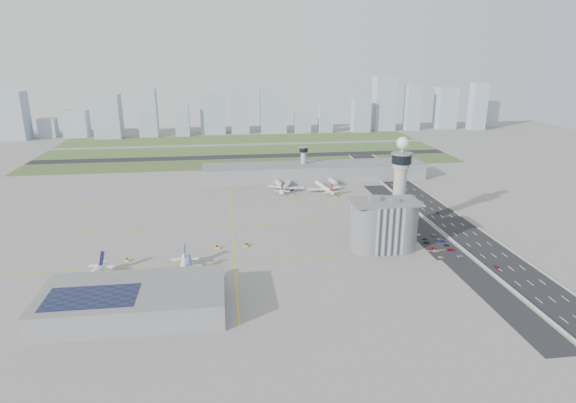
{
  "coord_description": "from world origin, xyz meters",
  "views": [
    {
      "loc": [
        -42.93,
        -289.76,
        117.96
      ],
      "look_at": [
        0.0,
        35.0,
        15.0
      ],
      "focal_mm": 30.0,
      "sensor_mm": 36.0,
      "label": 1
    }
  ],
  "objects": [
    {
      "name": "jet_bridge_far_0",
      "position": [
        2.0,
        132.0,
        2.85
      ],
      "size": [
        5.39,
        14.31,
        5.7
      ],
      "primitive_type": null,
      "rotation": [
        0.0,
        0.0,
        -1.4
      ],
      "color": "silver",
      "rests_on": "ground"
    },
    {
      "name": "car_lot_9",
      "position": [
        94.01,
        -16.88,
        0.57
      ],
      "size": [
        3.5,
        1.3,
        1.14
      ],
      "primitive_type": "imported",
      "rotation": [
        0.0,
        0.0,
        1.54
      ],
      "color": "#110C4D",
      "rests_on": "ground"
    },
    {
      "name": "skyline_bldg_4",
      "position": [
        -204.47,
        415.19,
        30.18
      ],
      "size": [
        35.81,
        28.65,
        60.36
      ],
      "primitive_type": "cube",
      "color": "#9EADC1",
      "rests_on": "ground"
    },
    {
      "name": "jet_bridge_near_0",
      "position": [
        -113.0,
        -61.0,
        2.85
      ],
      "size": [
        5.39,
        14.31,
        5.7
      ],
      "primitive_type": null,
      "rotation": [
        0.0,
        0.0,
        1.4
      ],
      "color": "silver",
      "rests_on": "ground"
    },
    {
      "name": "grass_strip_1",
      "position": [
        -20.0,
        300.0,
        0.04
      ],
      "size": [
        480.0,
        60.0,
        0.08
      ],
      "primitive_type": "cube",
      "color": "#4C6A32",
      "rests_on": "ground"
    },
    {
      "name": "car_lot_7",
      "position": [
        93.12,
        -30.79,
        0.66
      ],
      "size": [
        4.71,
        2.34,
        1.31
      ],
      "primitive_type": "imported",
      "rotation": [
        0.0,
        0.0,
        1.46
      ],
      "color": "maroon",
      "rests_on": "ground"
    },
    {
      "name": "taxiway_line_h_1",
      "position": [
        -40.0,
        30.0,
        0.01
      ],
      "size": [
        260.0,
        0.6,
        0.01
      ],
      "primitive_type": "cube",
      "color": "yellow",
      "rests_on": "ground"
    },
    {
      "name": "tug_0",
      "position": [
        -102.85,
        -20.94,
        0.81
      ],
      "size": [
        3.08,
        2.37,
        1.63
      ],
      "primitive_type": null,
      "rotation": [
        0.0,
        0.0,
        -1.74
      ],
      "color": "yellow",
      "rests_on": "ground"
    },
    {
      "name": "control_tower",
      "position": [
        72.0,
        8.0,
        35.04
      ],
      "size": [
        14.0,
        14.0,
        64.5
      ],
      "color": "#ADAAA5",
      "rests_on": "ground"
    },
    {
      "name": "skyline_bldg_10",
      "position": [
        73.27,
        423.68,
        13.87
      ],
      "size": [
        23.01,
        18.41,
        27.75
      ],
      "primitive_type": "cube",
      "color": "#9EADC1",
      "rests_on": "ground"
    },
    {
      "name": "car_lot_0",
      "position": [
        81.82,
        -40.98,
        0.56
      ],
      "size": [
        3.42,
        1.78,
        1.11
      ],
      "primitive_type": "imported",
      "rotation": [
        0.0,
        0.0,
        1.42
      ],
      "color": "silver",
      "rests_on": "ground"
    },
    {
      "name": "car_lot_5",
      "position": [
        82.27,
        -4.24,
        0.59
      ],
      "size": [
        3.73,
        1.74,
        1.18
      ],
      "primitive_type": "imported",
      "rotation": [
        0.0,
        0.0,
        1.43
      ],
      "color": "silver",
      "rests_on": "ground"
    },
    {
      "name": "skyline_bldg_11",
      "position": [
        108.28,
        423.34,
        19.48
      ],
      "size": [
        20.22,
        16.18,
        38.97
      ],
      "primitive_type": "cube",
      "color": "#9EADC1",
      "rests_on": "ground"
    },
    {
      "name": "tug_1",
      "position": [
        -51.47,
        -40.46,
        0.98
      ],
      "size": [
        2.86,
        3.71,
        1.96
      ],
      "primitive_type": null,
      "rotation": [
        0.0,
        0.0,
        -2.97
      ],
      "color": "#F2AD0A",
      "rests_on": "ground"
    },
    {
      "name": "taxiway_line_v",
      "position": [
        -40.0,
        30.0,
        0.01
      ],
      "size": [
        0.6,
        260.0,
        0.01
      ],
      "primitive_type": "cube",
      "color": "yellow",
      "rests_on": "ground"
    },
    {
      "name": "car_lot_3",
      "position": [
        82.73,
        -17.82,
        0.62
      ],
      "size": [
        4.28,
        1.78,
        1.24
      ],
      "primitive_type": "imported",
      "rotation": [
        0.0,
        0.0,
        1.58
      ],
      "color": "black",
      "rests_on": "ground"
    },
    {
      "name": "skyline_bldg_5",
      "position": [
        -150.11,
        419.66,
        33.44
      ],
      "size": [
        25.49,
        20.39,
        66.89
      ],
      "primitive_type": "cube",
      "color": "#9EADC1",
      "rests_on": "ground"
    },
    {
      "name": "tug_4",
      "position": [
        13.76,
        94.33,
        0.8
      ],
      "size": [
        3.18,
        2.61,
        1.59
      ],
      "primitive_type": null,
      "rotation": [
        0.0,
        0.0,
        1.87
      ],
      "color": "gold",
      "rests_on": "ground"
    },
    {
      "name": "skyline_bldg_14",
      "position": [
        244.74,
        426.38,
        34.37
      ],
      "size": [
        21.59,
        17.28,
        68.75
      ],
      "primitive_type": "cube",
      "color": "#9EADC1",
      "rests_on": "ground"
    },
    {
      "name": "car_hw_0",
      "position": [
        107.4,
        -57.8,
        0.59
      ],
      "size": [
        1.64,
        3.57,
        1.19
      ],
      "primitive_type": "imported",
      "rotation": [
        0.0,
        0.0,
        -0.07
      ],
      "color": "maroon",
      "rests_on": "ground"
    },
    {
      "name": "car_hw_1",
      "position": [
        115.0,
        37.6,
        0.56
      ],
      "size": [
        1.35,
        3.43,
        1.11
      ],
      "primitive_type": "imported",
      "rotation": [
        0.0,
        0.0,
        0.05
      ],
      "color": "black",
      "rests_on": "ground"
    },
    {
      "name": "runway",
      "position": [
        -20.0,
        262.0,
        0.06
      ],
      "size": [
        480.0,
        22.0,
        0.1
      ],
      "primitive_type": "cube",
      "color": "black",
      "rests_on": "ground"
    },
    {
      "name": "airplane_far_a",
      "position": [
        9.2,
        117.44,
        5.44
      ],
      "size": [
        44.06,
        47.61,
        10.88
      ],
      "primitive_type": null,
      "rotation": [
        0.0,
        0.0,
        1.23
      ],
      "color": "white",
      "rests_on": "ground"
    },
    {
      "name": "car_lot_8",
      "position": [
        93.33,
        -23.82,
        0.62
      ],
      "size": [
        3.66,
        1.57,
        1.23
      ],
      "primitive_type": "imported",
      "rotation": [
        0.0,
        0.0,
        1.54
      ],
      "color": "black",
      "rests_on": "ground"
    },
    {
      "name": "ground",
      "position": [
        0.0,
        0.0,
        0.0
      ],
      "size": [
        1000.0,
        1000.0,
        0.0
      ],
      "primitive_type": "plane",
      "color": "gray"
    },
    {
      "name": "skyline_bldg_17",
      "position": [
        382.05,
        443.29,
        20.53
      ],
      "size": [
        22.64,
        18.11,
        41.06
      ],
      "primitive_type": "cube",
      "color": "#9EADC1",
      "rests_on": "ground"
    },
    {
      "name": "skyline_bldg_7",
      "position": [
        -59.44,
        436.89,
        30.61
      ],
      "size": [
        35.76,
        28.61,
        61.22
      ],
      "primitive_type": "cube",
      "color": "#9EADC1",
      "rests_on": "ground"
    },
    {
      "name": "landside_road",
      "position": [
        90.0,
        -10.0,
        0.04
      ],
      "size": [
        18.0,
        260.0,
        0.08
      ],
      "primitive_type": "cube",
      "color": "black",
      "rests_on": "ground"
    },
    {
      "name": "skyline_bldg_15",
      "position": [
        302.83,
        435.54,
        31.7
      ],
      "size": [
        30.25,
        24.2,
        63.4
      ],
      "primitive_type": "cube",
      "color": "#9EADC1",
      "rests_on": "ground"
    },
    {
      "name": "parking_lot",
      "position": [
        88.0,
        -22.0,
        0.05
      ],
      "size": [
        20.0,
        44.0,
        0.1
      ],
      "primitive_type": "cube",
      "color": "black",
      "rests_on": "ground"
    },
    {
      "name": "tug_5",
      "position": [
        47.81,
        89.68,
        0.96
      ],
      "size": [
        2.53,
        3.47,
        1.92
      ],
      "primitive_type": null,
      "rotation": [
        0.0,
        0.0,
        -0.08
      ],
      "color": "#F4A40A",
      "rests_on": "ground"
    },
    {
      "name": "skyline_bldg_1",
      "position": [
        -331.22,
        417.61,
        32.8
      ],
      "size": [
        37.63,
        30.1,
        65.6
      ],
      "primitive_type": "cube",
      "color": "#9EADC1",
      "rests_on": "ground"
    },
    {
      "name": "barrier_right",
      "position": [
        129.0,
        0.0,
        0.6
      ],
      "size": [
        0.6,
        500.0,
        1.2
      ],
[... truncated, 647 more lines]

